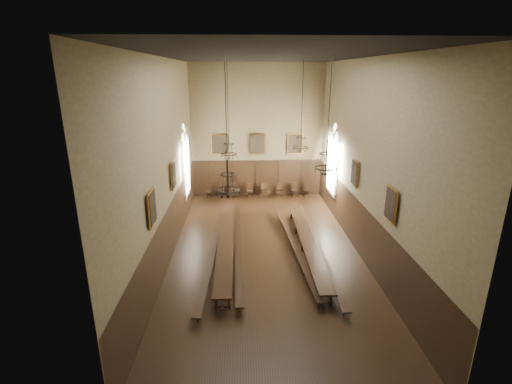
{
  "coord_description": "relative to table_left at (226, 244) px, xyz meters",
  "views": [
    {
      "loc": [
        -1.18,
        -16.17,
        8.36
      ],
      "look_at": [
        -0.41,
        1.5,
        2.64
      ],
      "focal_mm": 26.0,
      "sensor_mm": 36.0,
      "label": 1
    }
  ],
  "objects": [
    {
      "name": "portrait_right_0",
      "position": [
        6.28,
        0.79,
        3.3
      ],
      "size": [
        0.12,
        1.0,
        1.3
      ],
      "color": "#AF7A2A",
      "rests_on": "wall_right"
    },
    {
      "name": "window_right",
      "position": [
        6.33,
        5.29,
        3.0
      ],
      "size": [
        0.2,
        2.2,
        4.6
      ],
      "primitive_type": null,
      "color": "white",
      "rests_on": "wall_right"
    },
    {
      "name": "chair_3",
      "position": [
        1.37,
        8.34,
        -0.11
      ],
      "size": [
        0.46,
        0.46,
        0.95
      ],
      "rotation": [
        0.0,
        0.0,
        0.1
      ],
      "color": "black",
      "rests_on": "floor"
    },
    {
      "name": "chair_2",
      "position": [
        0.33,
        8.36,
        -0.09
      ],
      "size": [
        0.49,
        0.49,
        1.03
      ],
      "rotation": [
        0.0,
        0.0,
        0.09
      ],
      "color": "black",
      "rests_on": "floor"
    },
    {
      "name": "portrait_back_0",
      "position": [
        -0.7,
        8.67,
        3.3
      ],
      "size": [
        1.1,
        0.12,
        1.4
      ],
      "color": "#AF7A2A",
      "rests_on": "wall_back"
    },
    {
      "name": "window_left",
      "position": [
        -2.53,
        5.29,
        3.0
      ],
      "size": [
        0.2,
        2.2,
        4.6
      ],
      "primitive_type": null,
      "color": "white",
      "rests_on": "wall_left"
    },
    {
      "name": "wall_front",
      "position": [
        1.9,
        -9.22,
        4.1
      ],
      "size": [
        9.0,
        0.02,
        9.0
      ],
      "primitive_type": "cube",
      "color": "#746847",
      "rests_on": "ground"
    },
    {
      "name": "chandelier_back_left",
      "position": [
        0.13,
        2.75,
        4.19
      ],
      "size": [
        0.84,
        0.84,
        4.88
      ],
      "color": "black",
      "rests_on": "ceiling"
    },
    {
      "name": "ceiling",
      "position": [
        1.9,
        -0.21,
        8.61
      ],
      "size": [
        9.0,
        18.0,
        0.02
      ],
      "primitive_type": "cube",
      "color": "black",
      "rests_on": "ground"
    },
    {
      "name": "chair_6",
      "position": [
        4.52,
        8.34,
        -0.1
      ],
      "size": [
        0.49,
        0.49,
        0.99
      ],
      "rotation": [
        0.0,
        0.0,
        0.12
      ],
      "color": "black",
      "rests_on": "floor"
    },
    {
      "name": "portrait_left_0",
      "position": [
        -2.48,
        0.79,
        3.3
      ],
      "size": [
        0.12,
        1.0,
        1.3
      ],
      "color": "#AF7A2A",
      "rests_on": "wall_left"
    },
    {
      "name": "chandelier_back_right",
      "position": [
        3.85,
        2.41,
        4.58
      ],
      "size": [
        0.79,
        0.79,
        4.48
      ],
      "color": "black",
      "rests_on": "ceiling"
    },
    {
      "name": "wall_right",
      "position": [
        6.41,
        -0.21,
        4.1
      ],
      "size": [
        0.02,
        18.0,
        9.0
      ],
      "primitive_type": "cube",
      "color": "#746847",
      "rests_on": "ground"
    },
    {
      "name": "chair_4",
      "position": [
        2.41,
        8.3,
        -0.12
      ],
      "size": [
        0.52,
        0.52,
        0.94
      ],
      "rotation": [
        0.0,
        0.0,
        0.3
      ],
      "color": "black",
      "rests_on": "floor"
    },
    {
      "name": "chair_5",
      "position": [
        3.44,
        8.34,
        -0.12
      ],
      "size": [
        0.45,
        0.45,
        0.93
      ],
      "rotation": [
        0.0,
        0.0,
        -0.11
      ],
      "color": "black",
      "rests_on": "floor"
    },
    {
      "name": "chandelier_front_left",
      "position": [
        0.25,
        -3.12,
        4.07
      ],
      "size": [
        0.92,
        0.92,
        5.0
      ],
      "color": "black",
      "rests_on": "ceiling"
    },
    {
      "name": "chair_0",
      "position": [
        -1.49,
        8.31,
        -0.14
      ],
      "size": [
        0.4,
        0.4,
        0.87
      ],
      "rotation": [
        0.0,
        0.0,
        0.04
      ],
      "color": "black",
      "rests_on": "floor"
    },
    {
      "name": "portrait_left_1",
      "position": [
        -2.48,
        -3.71,
        3.3
      ],
      "size": [
        0.12,
        1.0,
        1.3
      ],
      "color": "#AF7A2A",
      "rests_on": "wall_left"
    },
    {
      "name": "wall_left",
      "position": [
        -2.61,
        -0.21,
        4.1
      ],
      "size": [
        0.02,
        18.0,
        9.0
      ],
      "primitive_type": "cube",
      "color": "#746847",
      "rests_on": "ground"
    },
    {
      "name": "bench_right_inner",
      "position": [
        3.28,
        0.06,
        -0.11
      ],
      "size": [
        0.91,
        10.24,
        0.46
      ],
      "rotation": [
        0.0,
        0.0,
        0.06
      ],
      "color": "black",
      "rests_on": "floor"
    },
    {
      "name": "chair_1",
      "position": [
        -0.67,
        8.37,
        -0.13
      ],
      "size": [
        0.44,
        0.44,
        0.89
      ],
      "rotation": [
        0.0,
        0.0,
        -0.11
      ],
      "color": "black",
      "rests_on": "floor"
    },
    {
      "name": "portrait_right_1",
      "position": [
        6.28,
        -3.71,
        3.3
      ],
      "size": [
        0.12,
        1.0,
        1.3
      ],
      "color": "#AF7A2A",
      "rests_on": "wall_right"
    },
    {
      "name": "portrait_back_2",
      "position": [
        4.5,
        8.67,
        3.3
      ],
      "size": [
        1.1,
        0.12,
        1.4
      ],
      "color": "#AF7A2A",
      "rests_on": "wall_back"
    },
    {
      "name": "bench_left_inner",
      "position": [
        0.56,
        0.02,
        -0.1
      ],
      "size": [
        0.47,
        10.49,
        0.47
      ],
      "rotation": [
        0.0,
        0.0,
        0.01
      ],
      "color": "black",
      "rests_on": "floor"
    },
    {
      "name": "floor",
      "position": [
        1.9,
        -0.21,
        -0.41
      ],
      "size": [
        9.0,
        18.0,
        0.02
      ],
      "primitive_type": "cube",
      "color": "black",
      "rests_on": "ground"
    },
    {
      "name": "wall_back",
      "position": [
        1.9,
        8.8,
        4.1
      ],
      "size": [
        9.0,
        0.02,
        9.0
      ],
      "primitive_type": "cube",
      "color": "#746847",
      "rests_on": "ground"
    },
    {
      "name": "portrait_back_1",
      "position": [
        1.9,
        8.67,
        3.3
      ],
      "size": [
        1.1,
        0.12,
        1.4
      ],
      "color": "#AF7A2A",
      "rests_on": "wall_back"
    },
    {
      "name": "wainscot_panelling",
      "position": [
        1.9,
        -0.21,
        0.85
      ],
      "size": [
        9.0,
        18.0,
        2.5
      ],
      "primitive_type": null,
      "color": "black",
      "rests_on": "floor"
    },
    {
      "name": "bench_left_outer",
      "position": [
        -0.59,
        -0.4,
        -0.09
      ],
      "size": [
        0.83,
        10.77,
        0.48
      ],
      "rotation": [
        0.0,
        0.0,
        -0.05
      ],
      "color": "black",
      "rests_on": "floor"
    },
    {
      "name": "table_left",
      "position": [
        0.0,
        0.0,
        0.0
      ],
      "size": [
        0.72,
        10.3,
        0.8
      ],
      "rotation": [
        0.0,
        0.0,
        0.0
      ],
      "color": "black",
      "rests_on": "floor"
    },
    {
      "name": "bench_right_outer",
      "position": [
        4.35,
        -0.35,
        -0.1
      ],
      "size": [
        0.35,
        10.65,
        0.48
      ],
      "rotation": [
        0.0,
        0.0,
        0.0
      ],
      "color": "black",
      "rests_on": "floor"
    },
    {
      "name": "table_right",
      "position": [
        3.89,
        -0.22,
        -0.03
      ],
      "size": [
        0.8,
        9.6,
        0.75
      ],
      "rotation": [
        0.0,
        0.0,
        -0.01
      ],
      "color": "black",
      "rests_on": "floor"
    },
    {
      "name": "chandelier_front_right",
      "position": [
        4.12,
        -2.23,
        4.61
      ],
      "size": [
        0.9,
        0.9,
        4.42
      ],
      "color": "black",
      "rests_on": "ceiling"
    },
    {
      "name": "chair_7",
      "position": [
        5.36,
        8.28,
        -0.1
      ],
      "size": [
        0.45,
        0.45,
        1.02
      ],
      "rotation": [
        0.0,
        0.0,
        -0.01
      ],
      "color": "black",
      "rests_on": "floor"
    }
  ]
}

